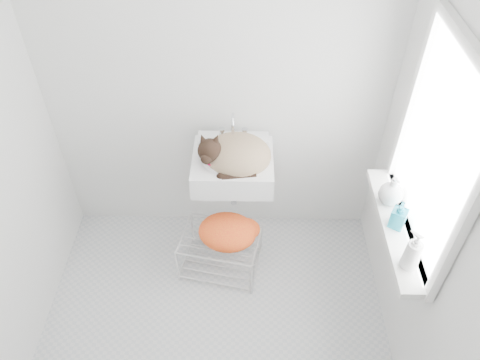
{
  "coord_description": "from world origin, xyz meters",
  "views": [
    {
      "loc": [
        0.19,
        -1.48,
        2.75
      ],
      "look_at": [
        0.16,
        0.5,
        0.88
      ],
      "focal_mm": 34.99,
      "sensor_mm": 36.0,
      "label": 1
    }
  ],
  "objects_px": {
    "sink": "(233,157)",
    "cat": "(235,154)",
    "bottle_b": "(396,225)",
    "wire_rack": "(220,252)",
    "bottle_a": "(408,266)",
    "bottle_c": "(388,201)"
  },
  "relations": [
    {
      "from": "sink",
      "to": "cat",
      "type": "relative_size",
      "value": 1.1
    },
    {
      "from": "cat",
      "to": "bottle_b",
      "type": "height_order",
      "value": "cat"
    },
    {
      "from": "wire_rack",
      "to": "bottle_a",
      "type": "height_order",
      "value": "bottle_a"
    },
    {
      "from": "bottle_c",
      "to": "wire_rack",
      "type": "bearing_deg",
      "value": 170.33
    },
    {
      "from": "bottle_c",
      "to": "bottle_b",
      "type": "bearing_deg",
      "value": -90.0
    },
    {
      "from": "bottle_a",
      "to": "bottle_b",
      "type": "height_order",
      "value": "bottle_a"
    },
    {
      "from": "bottle_b",
      "to": "cat",
      "type": "bearing_deg",
      "value": 148.89
    },
    {
      "from": "sink",
      "to": "wire_rack",
      "type": "height_order",
      "value": "sink"
    },
    {
      "from": "bottle_a",
      "to": "wire_rack",
      "type": "bearing_deg",
      "value": 148.05
    },
    {
      "from": "wire_rack",
      "to": "bottle_c",
      "type": "height_order",
      "value": "bottle_c"
    },
    {
      "from": "bottle_a",
      "to": "bottle_c",
      "type": "height_order",
      "value": "bottle_a"
    },
    {
      "from": "cat",
      "to": "bottle_c",
      "type": "bearing_deg",
      "value": -15.15
    },
    {
      "from": "cat",
      "to": "bottle_b",
      "type": "distance_m",
      "value": 1.03
    },
    {
      "from": "bottle_b",
      "to": "bottle_c",
      "type": "height_order",
      "value": "bottle_c"
    },
    {
      "from": "wire_rack",
      "to": "bottle_c",
      "type": "xyz_separation_m",
      "value": [
        0.98,
        -0.17,
        0.7
      ]
    },
    {
      "from": "bottle_c",
      "to": "cat",
      "type": "bearing_deg",
      "value": 158.23
    },
    {
      "from": "bottle_b",
      "to": "wire_rack",
      "type": "bearing_deg",
      "value": 160.52
    },
    {
      "from": "wire_rack",
      "to": "bottle_b",
      "type": "distance_m",
      "value": 1.25
    },
    {
      "from": "sink",
      "to": "cat",
      "type": "bearing_deg",
      "value": -53.91
    },
    {
      "from": "cat",
      "to": "wire_rack",
      "type": "bearing_deg",
      "value": -111.7
    },
    {
      "from": "bottle_a",
      "to": "bottle_c",
      "type": "distance_m",
      "value": 0.44
    },
    {
      "from": "wire_rack",
      "to": "bottle_a",
      "type": "distance_m",
      "value": 1.35
    }
  ]
}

